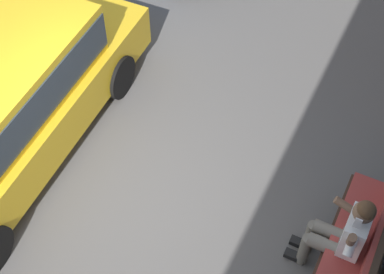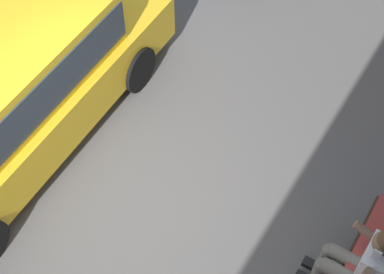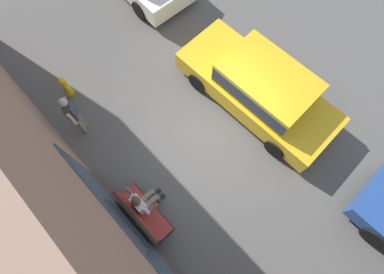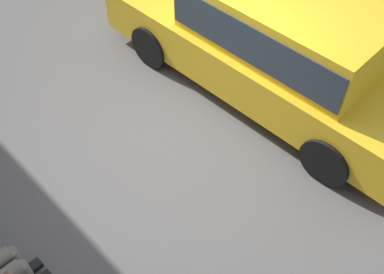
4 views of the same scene
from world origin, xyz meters
name	(u,v)px [view 4 (image 4 of 4)]	position (x,y,z in m)	size (l,w,h in m)	color
ground_plane	(176,136)	(0.00, 0.00, 0.00)	(60.00, 60.00, 0.00)	#565451
parked_car_mid	(282,36)	(-0.24, -1.62, 0.83)	(4.73, 2.02, 1.54)	gold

